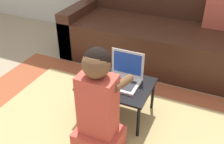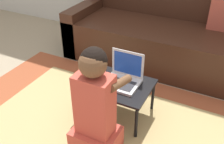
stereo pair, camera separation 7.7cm
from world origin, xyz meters
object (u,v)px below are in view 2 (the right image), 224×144
(laptop, at_px, (123,79))
(computer_mouse, at_px, (98,77))
(laptop_desk, at_px, (116,87))
(couch, at_px, (163,36))
(person_seated, at_px, (95,107))

(laptop, bearing_deg, computer_mouse, -169.24)
(laptop_desk, bearing_deg, couch, 87.62)
(couch, xyz_separation_m, laptop, (-0.00, -1.01, 0.06))
(couch, xyz_separation_m, computer_mouse, (-0.20, -1.05, 0.04))
(computer_mouse, bearing_deg, laptop_desk, 1.90)
(laptop_desk, height_order, person_seated, person_seated)
(laptop_desk, bearing_deg, laptop, 38.69)
(couch, relative_size, laptop_desk, 3.61)
(laptop, bearing_deg, person_seated, -89.77)
(couch, bearing_deg, person_seated, -90.05)
(person_seated, bearing_deg, computer_mouse, 117.48)
(laptop_desk, bearing_deg, person_seated, -83.82)
(couch, relative_size, computer_mouse, 21.20)
(laptop, xyz_separation_m, computer_mouse, (-0.20, -0.04, -0.02))
(couch, bearing_deg, laptop, -90.17)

